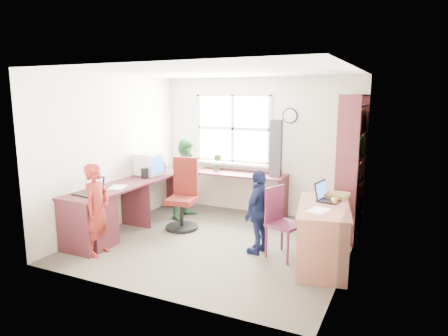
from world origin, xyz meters
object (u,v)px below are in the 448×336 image
Objects in this scene: potted_plant at (217,162)px; crt_monitor at (149,164)px; bookshelf at (351,170)px; person_navy at (259,212)px; wooden_chair at (281,219)px; person_green at (188,179)px; right_desk at (323,221)px; laptop_right at (327,196)px; laptop_left at (90,190)px; swivel_chair at (183,198)px; cd_tower at (276,148)px; person_red at (97,210)px; l_desk at (130,206)px.

crt_monitor is at bearing -133.83° from potted_plant.
bookshelf is 1.86× the size of person_navy.
wooden_chair is 2.20m from person_green.
bookshelf is (0.13, 1.26, 0.45)m from right_desk.
person_navy is (-0.82, -0.26, -0.25)m from laptop_right.
laptop_left is at bearing -177.10° from right_desk.
right_desk is 1.26× the size of swivel_chair.
cd_tower reaches higher than right_desk.
wooden_chair is at bearing -74.15° from person_red.
laptop_left is at bearing -61.30° from person_navy.
swivel_chair is 3.64× the size of potted_plant.
crt_monitor reaches higher than wooden_chair.
bookshelf is 2.69m from person_green.
laptop_left is at bearing -143.07° from wooden_chair.
person_green reaches higher than person_red.
l_desk is at bearing 171.65° from person_green.
potted_plant is at bearing 77.81° from laptop_left.
swivel_chair is 1.21× the size of wooden_chair.
l_desk is at bearing -155.02° from wooden_chair.
laptop_left is at bearing -84.09° from crt_monitor.
person_red reaches higher than crt_monitor.
person_red reaches higher than right_desk.
right_desk is 1.24× the size of person_navy.
bookshelf is 5.34× the size of laptop_left.
laptop_left is at bearing 169.68° from person_green.
right_desk is 1.53× the size of wooden_chair.
person_navy reaches higher than swivel_chair.
wooden_chair is 2.41m from person_red.
laptop_left is (-0.21, -0.56, 0.35)m from l_desk.
laptop_right is 0.29× the size of person_green.
laptop_left is 3.18m from laptop_right.
person_green is (-0.23, 0.53, 0.20)m from swivel_chair.
person_green reaches higher than right_desk.
l_desk is 2.29m from wooden_chair.
l_desk is 0.78m from person_red.
laptop_right is at bearing -98.79° from bookshelf.
person_navy is (1.68, -0.99, -0.11)m from person_green.
bookshelf reaches higher than cd_tower.
bookshelf reaches higher than right_desk.
laptop_right is at bearing -14.16° from swivel_chair.
person_red reaches higher than wooden_chair.
potted_plant is at bearing 70.41° from l_desk.
wooden_chair is 2.62m from laptop_left.
potted_plant reaches higher than wooden_chair.
cd_tower is 3.03m from person_red.
laptop_right reaches higher than laptop_left.
cd_tower is at bearing 57.76° from laptop_left.
wooden_chair is 2.23× the size of crt_monitor.
right_desk is at bearing 4.28° from l_desk.
person_navy is (2.22, -0.63, -0.38)m from crt_monitor.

